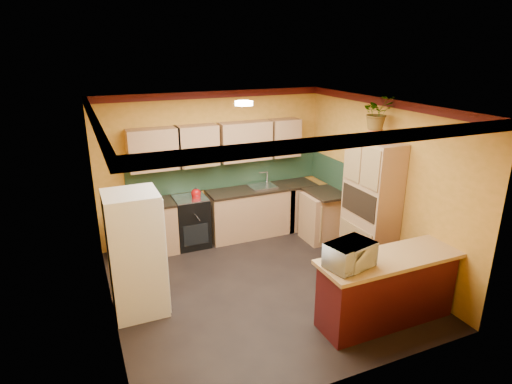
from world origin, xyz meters
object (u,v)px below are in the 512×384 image
base_cabinets_back (224,217)px  breakfast_bar (386,291)px  pantry (371,206)px  fridge (136,254)px  microwave (350,255)px  stove (191,222)px

base_cabinets_back → breakfast_bar: bearing=-71.3°
base_cabinets_back → pantry: (1.78, -1.91, 0.61)m
fridge → pantry: bearing=-3.4°
base_cabinets_back → microwave: size_ratio=6.45×
pantry → microwave: (-1.32, -1.31, 0.04)m
base_cabinets_back → pantry: pantry is taller
base_cabinets_back → breakfast_bar: (1.09, -3.22, 0.00)m
breakfast_bar → microwave: 0.90m
breakfast_bar → stove: bearing=118.0°
breakfast_bar → microwave: size_ratio=3.18×
pantry → base_cabinets_back: bearing=133.0°
stove → pantry: pantry is taller
fridge → microwave: fridge is taller
stove → breakfast_bar: (1.71, -3.22, -0.02)m
microwave → fridge: bearing=133.0°
microwave → stove: bearing=95.4°
base_cabinets_back → microwave: bearing=-81.8°
base_cabinets_back → stove: stove is taller
base_cabinets_back → pantry: size_ratio=1.74×
base_cabinets_back → stove: size_ratio=4.01×
breakfast_bar → microwave: bearing=180.0°
stove → fridge: fridge is taller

